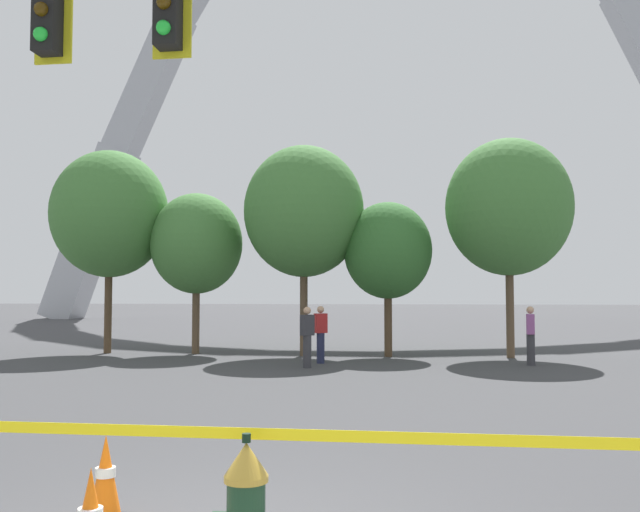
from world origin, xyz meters
name	(u,v)px	position (x,y,z in m)	size (l,w,h in m)	color
fire_hydrant	(246,512)	(0.37, -0.67, 0.47)	(0.46, 0.48, 0.99)	black
caution_tape_barrier	(297,470)	(0.70, -0.55, 0.73)	(6.06, 0.06, 1.04)	#232326
traffic_cone_mid_sidewalk	(105,479)	(-1.11, 0.38, 0.36)	(0.36, 0.36, 0.73)	black
monument_arch	(390,78)	(0.00, 45.27, 18.01)	(53.99, 2.57, 40.53)	#B2B5BC
tree_far_left	(110,214)	(-8.34, 16.04, 4.54)	(3.79, 3.79, 6.64)	brown
tree_left_mid	(197,244)	(-5.44, 16.22, 3.55)	(2.97, 2.97, 5.19)	brown
tree_center_left	(304,211)	(-1.86, 15.94, 4.52)	(3.77, 3.77, 6.60)	brown
tree_center_right	(388,251)	(0.76, 16.03, 3.26)	(2.73, 2.73, 4.77)	brown
tree_right_mid	(508,207)	(4.43, 16.10, 4.56)	(3.81, 3.81, 6.67)	brown
pedestrian_walking_left	(321,334)	(-1.04, 13.74, 0.82)	(0.39, 0.35, 1.59)	#232847
pedestrian_standing_center	(307,336)	(-1.23, 12.54, 0.82)	(0.38, 0.39, 1.59)	#38383D
pedestrian_walking_right	(531,335)	(4.65, 13.91, 0.82)	(0.23, 0.36, 1.59)	#38383D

